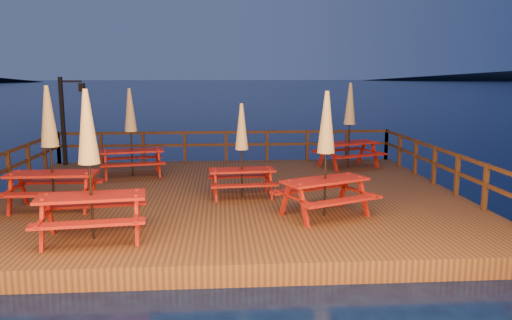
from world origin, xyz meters
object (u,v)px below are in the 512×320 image
object	(u,v)px
picnic_table_0	(242,149)
lamp_post	(67,113)
picnic_table_2	(131,131)
picnic_table_1	(349,124)

from	to	relation	value
picnic_table_0	lamp_post	bearing A→B (deg)	134.45
picnic_table_2	lamp_post	bearing A→B (deg)	127.90
picnic_table_1	picnic_table_2	bearing A→B (deg)	167.04
picnic_table_0	picnic_table_2	distance (m)	4.32
lamp_post	picnic_table_0	bearing A→B (deg)	-40.72
lamp_post	picnic_table_2	distance (m)	3.27
picnic_table_1	picnic_table_2	xyz separation A→B (m)	(-7.00, -1.00, -0.07)
picnic_table_1	picnic_table_0	bearing A→B (deg)	-155.36
picnic_table_0	picnic_table_2	world-z (taller)	picnic_table_2
lamp_post	picnic_table_1	distance (m)	9.55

